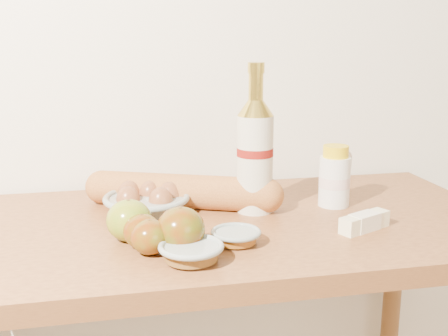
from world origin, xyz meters
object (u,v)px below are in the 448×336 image
(baguette, at_px, (182,191))
(egg_bowl, at_px, (147,202))
(cream_bottle, at_px, (335,178))
(bourbon_bottle, at_px, (255,153))
(table, at_px, (221,276))

(baguette, bearing_deg, egg_bowl, -138.66)
(egg_bowl, distance_m, baguette, 0.09)
(egg_bowl, bearing_deg, cream_bottle, -3.92)
(bourbon_bottle, xyz_separation_m, baguette, (-0.15, 0.06, -0.09))
(bourbon_bottle, relative_size, cream_bottle, 2.33)
(baguette, bearing_deg, table, -36.10)
(cream_bottle, height_order, baguette, cream_bottle)
(bourbon_bottle, relative_size, egg_bowl, 1.38)
(bourbon_bottle, bearing_deg, table, -140.60)
(table, height_order, baguette, baguette)
(baguette, bearing_deg, bourbon_bottle, 1.35)
(table, relative_size, cream_bottle, 8.70)
(cream_bottle, height_order, egg_bowl, cream_bottle)
(cream_bottle, relative_size, egg_bowl, 0.59)
(cream_bottle, xyz_separation_m, egg_bowl, (-0.42, 0.03, -0.04))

